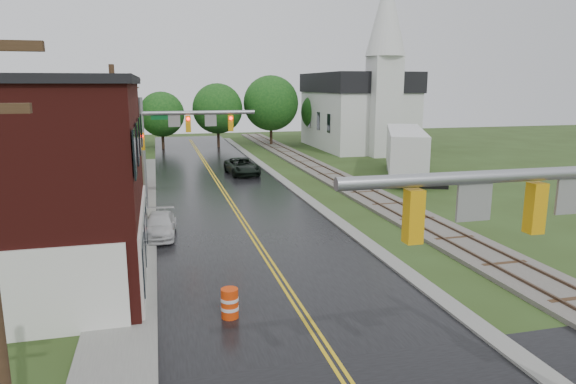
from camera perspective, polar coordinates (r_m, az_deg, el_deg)
name	(u,v)px	position (r m, az deg, el deg)	size (l,w,h in m)	color
main_road	(226,196)	(37.75, -6.86, -0.42)	(10.00, 90.00, 0.02)	black
curb_right	(282,180)	(43.55, -0.68, 1.31)	(0.80, 70.00, 0.12)	gray
sidewalk_left	(136,218)	(32.63, -16.55, -2.79)	(2.40, 50.00, 0.12)	gray
yellow_house	(49,167)	(33.55, -25.03, 2.56)	(8.00, 7.00, 6.40)	tan
darkred_building	(87,161)	(42.34, -21.42, 3.20)	(7.00, 6.00, 4.40)	#3F0F0C
church	(360,102)	(65.23, 8.04, 9.86)	(10.40, 18.40, 20.00)	silver
railroad	(333,177)	(44.82, 5.05, 1.70)	(3.20, 80.00, 0.30)	#59544C
traffic_signal_near	(563,231)	(12.23, 28.27, -3.80)	(7.34, 0.30, 7.20)	gray
traffic_signal_far	(177,132)	(33.76, -12.27, 6.49)	(7.34, 0.43, 7.20)	gray
utility_pole_b	(117,147)	(28.86, -18.49, 4.78)	(1.80, 0.28, 9.00)	#382616
utility_pole_c	(133,120)	(50.75, -16.83, 7.68)	(1.80, 0.28, 9.00)	#382616
tree_left_c	(43,127)	(47.52, -25.57, 6.53)	(6.00, 6.00, 7.65)	black
tree_left_e	(112,118)	(52.76, -19.00, 7.79)	(6.40, 6.40, 8.16)	black
suv_dark	(242,167)	(46.40, -5.12, 2.84)	(2.45, 5.31, 1.47)	black
pickup_white	(160,225)	(28.29, -14.07, -3.63)	(1.66, 4.09, 1.19)	silver
semi_trailer	(406,149)	(45.99, 12.93, 4.65)	(8.09, 13.45, 4.16)	black
construction_barrel	(230,303)	(18.29, -6.49, -12.20)	(0.60, 0.60, 1.07)	red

